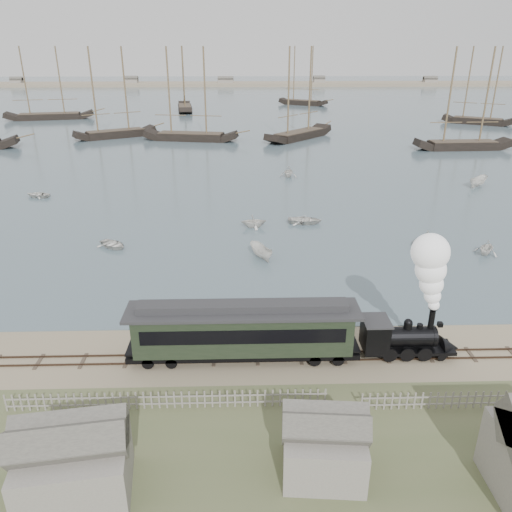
{
  "coord_description": "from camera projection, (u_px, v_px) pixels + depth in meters",
  "views": [
    {
      "loc": [
        -1.94,
        -31.04,
        20.02
      ],
      "look_at": [
        -0.81,
        7.95,
        3.5
      ],
      "focal_mm": 35.0,
      "sensor_mm": 36.0,
      "label": 1
    }
  ],
  "objects": [
    {
      "name": "ground",
      "position": [
        270.0,
        342.0,
        36.43
      ],
      "size": [
        600.0,
        600.0,
        0.0
      ],
      "primitive_type": "plane",
      "color": "tan",
      "rests_on": "ground"
    },
    {
      "name": "harbor_water",
      "position": [
        246.0,
        101.0,
        192.89
      ],
      "size": [
        600.0,
        336.0,
        0.06
      ],
      "primitive_type": "cube",
      "color": "#4B606C",
      "rests_on": "ground"
    },
    {
      "name": "rail_track",
      "position": [
        272.0,
        358.0,
        34.57
      ],
      "size": [
        120.0,
        1.8,
        0.16
      ],
      "color": "#3E2D22",
      "rests_on": "ground"
    },
    {
      "name": "picket_fence_west",
      "position": [
        168.0,
        408.0,
        29.81
      ],
      "size": [
        19.0,
        0.1,
        1.2
      ],
      "primitive_type": null,
      "color": "gray",
      "rests_on": "ground"
    },
    {
      "name": "picket_fence_east",
      "position": [
        485.0,
        408.0,
        29.86
      ],
      "size": [
        15.0,
        0.1,
        1.2
      ],
      "primitive_type": null,
      "color": "gray",
      "rests_on": "ground"
    },
    {
      "name": "shed_left",
      "position": [
        79.0,
        492.0,
        24.19
      ],
      "size": [
        5.0,
        4.0,
        4.1
      ],
      "primitive_type": null,
      "color": "gray",
      "rests_on": "ground"
    },
    {
      "name": "shed_mid",
      "position": [
        322.0,
        471.0,
        25.43
      ],
      "size": [
        4.0,
        3.5,
        3.6
      ],
      "primitive_type": null,
      "color": "gray",
      "rests_on": "ground"
    },
    {
      "name": "far_spit",
      "position": [
        244.0,
        86.0,
        266.53
      ],
      "size": [
        500.0,
        20.0,
        1.8
      ],
      "primitive_type": "cube",
      "color": "tan",
      "rests_on": "ground"
    },
    {
      "name": "locomotive",
      "position": [
        424.0,
        306.0,
        33.31
      ],
      "size": [
        6.88,
        2.57,
        8.58
      ],
      "color": "black",
      "rests_on": "ground"
    },
    {
      "name": "passenger_coach",
      "position": [
        243.0,
        329.0,
        33.61
      ],
      "size": [
        15.6,
        3.01,
        3.79
      ],
      "color": "black",
      "rests_on": "ground"
    },
    {
      "name": "beached_dinghy",
      "position": [
        235.0,
        339.0,
        36.24
      ],
      "size": [
        3.86,
        4.16,
        0.7
      ],
      "primitive_type": "imported",
      "rotation": [
        0.0,
        0.0,
        1.01
      ],
      "color": "silver",
      "rests_on": "ground"
    },
    {
      "name": "rowboat_0",
      "position": [
        113.0,
        244.0,
        53.2
      ],
      "size": [
        4.12,
        4.27,
        0.72
      ],
      "primitive_type": "imported",
      "rotation": [
        0.0,
        0.0,
        0.9
      ],
      "color": "silver",
      "rests_on": "harbor_water"
    },
    {
      "name": "rowboat_1",
      "position": [
        254.0,
        221.0,
        58.93
      ],
      "size": [
        2.82,
        3.19,
        1.57
      ],
      "primitive_type": "imported",
      "rotation": [
        0.0,
        0.0,
        1.66
      ],
      "color": "silver",
      "rests_on": "harbor_water"
    },
    {
      "name": "rowboat_2",
      "position": [
        261.0,
        252.0,
        50.41
      ],
      "size": [
        3.76,
        2.89,
        1.37
      ],
      "primitive_type": "imported",
      "rotation": [
        0.0,
        0.0,
        3.65
      ],
      "color": "silver",
      "rests_on": "harbor_water"
    },
    {
      "name": "rowboat_3",
      "position": [
        305.0,
        220.0,
        60.36
      ],
      "size": [
        3.43,
        4.43,
        0.85
      ],
      "primitive_type": "imported",
      "rotation": [
        0.0,
        0.0,
        1.44
      ],
      "color": "silver",
      "rests_on": "harbor_water"
    },
    {
      "name": "rowboat_4",
      "position": [
        426.0,
        238.0,
        53.4
      ],
      "size": [
        4.24,
        4.34,
        1.74
      ],
      "primitive_type": "imported",
      "rotation": [
        0.0,
        0.0,
        5.34
      ],
      "color": "silver",
      "rests_on": "harbor_water"
    },
    {
      "name": "rowboat_5",
      "position": [
        478.0,
        181.0,
        76.0
      ],
      "size": [
        3.75,
        4.19,
        1.59
      ],
      "primitive_type": "imported",
      "rotation": [
        0.0,
        0.0,
        2.23
      ],
      "color": "silver",
      "rests_on": "harbor_water"
    },
    {
      "name": "rowboat_6",
      "position": [
        38.0,
        194.0,
        70.94
      ],
      "size": [
        3.36,
        4.05,
        0.73
      ],
      "primitive_type": "imported",
      "rotation": [
        0.0,
        0.0,
        4.44
      ],
      "color": "silver",
      "rests_on": "harbor_water"
    },
    {
      "name": "rowboat_7",
      "position": [
        288.0,
        172.0,
        81.57
      ],
      "size": [
        3.92,
        3.59,
        1.75
      ],
      "primitive_type": "imported",
      "rotation": [
        0.0,
        0.0,
        6.04
      ],
      "color": "silver",
      "rests_on": "harbor_water"
    },
    {
      "name": "rowboat_8",
      "position": [
        487.0,
        248.0,
        51.35
      ],
      "size": [
        3.7,
        3.66,
        1.48
      ],
      "primitive_type": "imported",
      "rotation": [
        0.0,
        0.0,
        5.56
      ],
      "color": "silver",
      "rests_on": "harbor_water"
    },
    {
      "name": "schooner_1",
      "position": [
        111.0,
        93.0,
        112.92
      ],
      "size": [
        18.57,
        13.13,
        20.0
      ],
      "primitive_type": null,
      "rotation": [
        0.0,
        0.0,
        0.52
      ],
      "color": "black",
      "rests_on": "harbor_water"
    },
    {
      "name": "schooner_2",
      "position": [
        189.0,
        94.0,
        109.44
      ],
      "size": [
        21.78,
        8.66,
        20.0
      ],
      "primitive_type": null,
      "rotation": [
        0.0,
        0.0,
        -0.18
      ],
      "color": "black",
      "rests_on": "harbor_water"
    },
    {
      "name": "schooner_3",
      "position": [
        300.0,
        93.0,
        111.48
      ],
      "size": [
        17.7,
        19.08,
        20.0
      ],
      "primitive_type": null,
      "rotation": [
        0.0,
        0.0,
        0.85
      ],
      "color": "black",
      "rests_on": "harbor_water"
    },
    {
      "name": "schooner_4",
      "position": [
        470.0,
        99.0,
        99.68
      ],
      "size": [
        19.95,
        5.32,
        20.0
      ],
      "primitive_type": null,
      "rotation": [
        0.0,
        0.0,
        0.04
      ],
      "color": "black",
      "rests_on": "harbor_water"
    },
    {
      "name": "schooner_5",
      "position": [
        483.0,
        86.0,
        132.74
      ],
      "size": [
        17.76,
        13.1,
        20.0
      ],
      "primitive_type": null,
      "rotation": [
        0.0,
        0.0,
        -0.55
      ],
      "color": "black",
      "rests_on": "harbor_water"
    },
    {
      "name": "schooner_6",
      "position": [
        44.0,
        83.0,
        141.84
      ],
      "size": [
        25.08,
        10.47,
        20.0
      ],
      "primitive_type": null,
      "rotation": [
        0.0,
        0.0,
        0.2
      ],
      "color": "black",
      "rests_on": "harbor_water"
    },
    {
      "name": "schooner_7",
      "position": [
        183.0,
        79.0,
        160.31
      ],
      "size": [
        7.22,
        20.77,
        20.0
      ],
      "primitive_type": null,
      "rotation": [
        0.0,
        0.0,
        1.7
      ],
      "color": "black",
      "rests_on": "harbor_water"
    },
    {
      "name": "schooner_8",
      "position": [
        304.0,
        76.0,
        176.33
      ],
      "size": [
        17.58,
        12.52,
        20.0
      ],
      "primitive_type": null,
      "rotation": [
        0.0,
        0.0,
        -0.52
      ],
      "color": "black",
      "rests_on": "harbor_water"
    }
  ]
}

